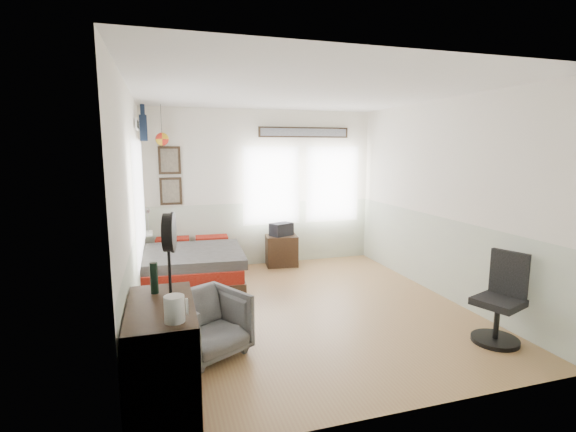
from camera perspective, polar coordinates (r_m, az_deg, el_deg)
The scene contains 12 objects.
ground_plane at distance 5.51m, azimuth 2.26°, elevation -12.55°, with size 4.00×4.50×0.01m, color #A47448.
room_shell at distance 5.29m, azimuth 0.90°, elevation 4.61°, with size 4.02×4.52×2.71m.
wall_decor at distance 6.81m, azimuth -12.15°, elevation 9.53°, with size 3.55×1.32×1.44m.
bed at distance 6.32m, azimuth -12.82°, elevation -7.01°, with size 1.48×1.98×0.61m.
dresser at distance 3.44m, azimuth -16.70°, elevation -18.58°, with size 0.48×1.00×0.90m, color black.
armchair at distance 4.34m, azimuth -10.94°, elevation -14.30°, with size 0.67×0.69×0.63m, color slate.
nightstand at distance 7.36m, azimuth -0.91°, elevation -4.72°, with size 0.54×0.43×0.54m, color black.
task_chair at distance 5.03m, azimuth 27.04°, elevation -10.88°, with size 0.55×0.55×0.96m.
kettle at distance 2.91m, azimuth -15.25°, elevation -12.15°, with size 0.16×0.13×0.18m.
bottle at distance 3.48m, azimuth -17.84°, elevation -8.08°, with size 0.06×0.06×0.25m, color black.
stand_fan at distance 3.02m, azimuth -15.93°, elevation -2.40°, with size 0.11×0.29×0.70m.
black_bag at distance 7.27m, azimuth -0.92°, elevation -1.83°, with size 0.37×0.24×0.22m, color black.
Camera 1 is at (-1.69, -4.83, 2.03)m, focal length 26.00 mm.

